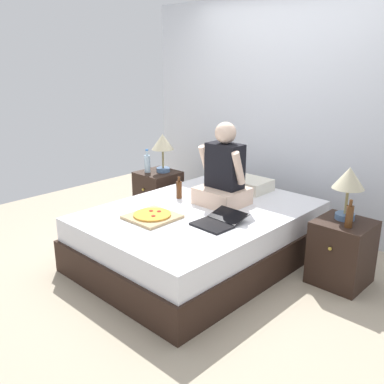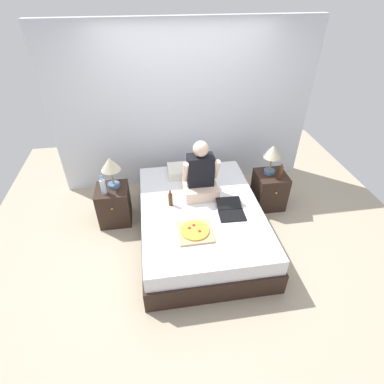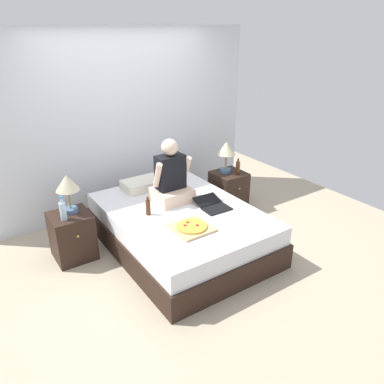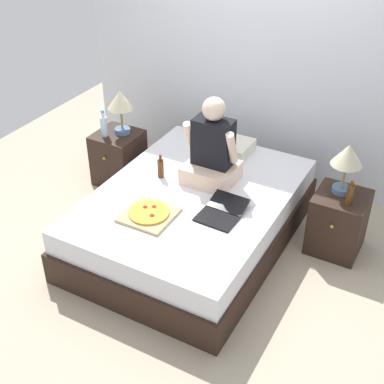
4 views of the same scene
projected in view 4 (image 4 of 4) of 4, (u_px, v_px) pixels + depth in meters
name	position (u px, v px, depth m)	size (l,w,h in m)	color
ground_plane	(193.00, 239.00, 4.87)	(5.95, 5.95, 0.00)	tan
wall_back	(263.00, 58.00, 5.22)	(3.95, 0.12, 2.50)	silver
bed	(193.00, 217.00, 4.73)	(1.57, 2.15, 0.51)	black
nightstand_left	(119.00, 158.00, 5.55)	(0.44, 0.47, 0.56)	black
lamp_on_left_nightstand	(120.00, 103.00, 5.23)	(0.26, 0.26, 0.45)	#4C6B93
water_bottle	(104.00, 126.00, 5.30)	(0.07, 0.07, 0.28)	silver
nightstand_right	(338.00, 222.00, 4.62)	(0.44, 0.47, 0.56)	black
lamp_on_right_nightstand	(347.00, 158.00, 4.33)	(0.26, 0.26, 0.45)	#4C6B93
beer_bottle	(350.00, 194.00, 4.31)	(0.06, 0.06, 0.23)	#512D14
pillow	(225.00, 145.00, 5.16)	(0.52, 0.34, 0.12)	silver
person_seated	(212.00, 151.00, 4.60)	(0.47, 0.40, 0.78)	beige
laptop	(220.00, 214.00, 4.30)	(0.33, 0.43, 0.07)	black
pizza_box	(149.00, 214.00, 4.30)	(0.40, 0.40, 0.05)	tan
beer_bottle_on_bed	(161.00, 168.00, 4.75)	(0.06, 0.06, 0.22)	#4C2811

